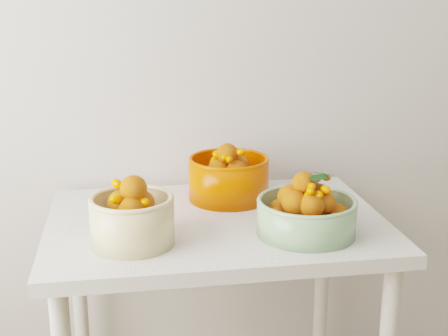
{
  "coord_description": "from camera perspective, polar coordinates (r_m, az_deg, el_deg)",
  "views": [
    {
      "loc": [
        -0.7,
        -0.13,
        1.42
      ],
      "look_at": [
        -0.42,
        1.56,
        0.92
      ],
      "focal_mm": 50.0,
      "sensor_mm": 36.0,
      "label": 1
    }
  ],
  "objects": [
    {
      "name": "bowl_green",
      "position": [
        1.76,
        7.57,
        -4.05
      ],
      "size": [
        0.37,
        0.37,
        0.18
      ],
      "rotation": [
        0.0,
        0.0,
        -0.43
      ],
      "color": "#85B07C",
      "rests_on": "table"
    },
    {
      "name": "bowl_orange",
      "position": [
        2.02,
        0.4,
        -0.82
      ],
      "size": [
        0.32,
        0.32,
        0.19
      ],
      "rotation": [
        0.0,
        0.0,
        -0.24
      ],
      "color": "#EF4000",
      "rests_on": "table"
    },
    {
      "name": "table",
      "position": [
        1.91,
        -0.71,
        -7.37
      ],
      "size": [
        1.0,
        0.7,
        0.75
      ],
      "color": "silver",
      "rests_on": "ground"
    },
    {
      "name": "bowl_cream",
      "position": [
        1.69,
        -8.39,
        -4.54
      ],
      "size": [
        0.26,
        0.26,
        0.19
      ],
      "rotation": [
        0.0,
        0.0,
        -0.17
      ],
      "color": "#DAC289",
      "rests_on": "table"
    }
  ]
}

